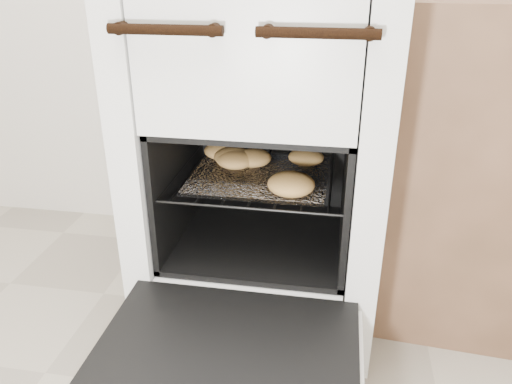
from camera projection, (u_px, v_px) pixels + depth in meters
The scene contains 5 objects.
stove at pixel (265, 152), 1.42m from camera, with size 0.64×0.71×0.98m.
oven_door at pixel (225, 359), 1.05m from camera, with size 0.58×0.45×0.04m.
oven_rack at pixel (261, 174), 1.38m from camera, with size 0.47×0.45×0.01m.
foil_sheet at pixel (260, 175), 1.35m from camera, with size 0.36×0.32×0.01m, color white.
baked_rolls at pixel (257, 162), 1.36m from camera, with size 0.37×0.36×0.05m.
Camera 1 is at (0.38, -0.18, 0.98)m, focal length 35.00 mm.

